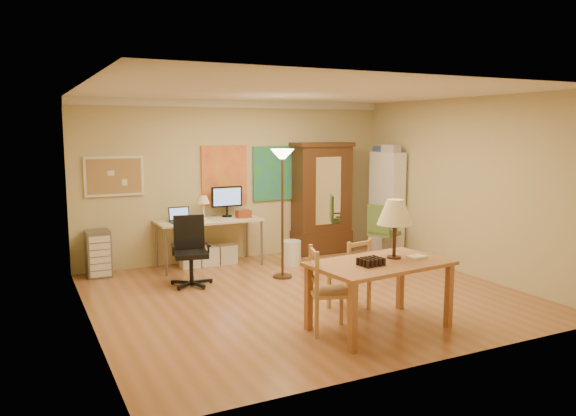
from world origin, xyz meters
name	(u,v)px	position (x,y,z in m)	size (l,w,h in m)	color
floor	(306,295)	(0.00, 0.00, 0.00)	(5.50, 5.50, 0.00)	#925D34
crown_molding	(238,104)	(0.00, 2.46, 2.64)	(5.50, 0.08, 0.12)	white
corkboard	(114,176)	(-2.05, 2.47, 1.50)	(0.90, 0.04, 0.62)	tan
art_panel_left	(224,175)	(-0.25, 2.47, 1.45)	(0.80, 0.04, 1.00)	gold
art_panel_right	(273,173)	(0.65, 2.47, 1.45)	(0.75, 0.04, 0.95)	teal
dining_table	(386,248)	(0.23, -1.47, 0.91)	(1.62, 1.08, 1.44)	brown
ladder_chair_back	(351,276)	(0.21, -0.79, 0.42)	(0.49, 0.48, 0.90)	#A6724C
ladder_chair_left	(327,293)	(-0.44, -1.32, 0.44)	(0.53, 0.55, 0.94)	#A6724C
torchiere_lamp	(282,175)	(0.11, 0.95, 1.55)	(0.35, 0.35, 1.93)	#452C1B
computer_desk	(210,237)	(-0.62, 2.16, 0.47)	(1.69, 0.74, 1.28)	beige
office_chair_black	(191,267)	(-1.25, 1.14, 0.27)	(0.61, 0.61, 0.99)	black
office_chair_green	(383,244)	(2.20, 1.30, 0.26)	(0.59, 0.59, 0.96)	slate
drawer_cart	(98,254)	(-2.37, 2.26, 0.35)	(0.35, 0.42, 0.70)	slate
armoire	(322,205)	(1.51, 2.24, 0.86)	(1.08, 0.51, 1.99)	#341E0E
bookshelf	(387,203)	(2.55, 1.70, 0.90)	(0.27, 0.73, 1.82)	white
wastebin	(291,253)	(0.57, 1.58, 0.20)	(0.33, 0.33, 0.41)	silver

